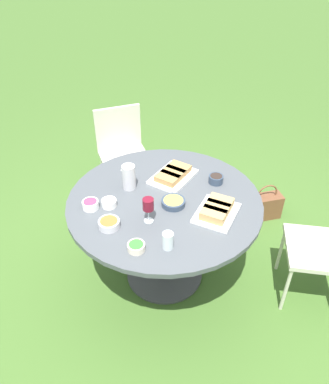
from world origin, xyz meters
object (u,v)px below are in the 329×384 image
object	(u,v)px
water_pitcher	(129,177)
wine_glass	(148,205)
handbag	(265,206)
dining_table	(164,212)
chair_near_right	(122,147)

from	to	relation	value
water_pitcher	wine_glass	size ratio (longest dim) A/B	1.04
wine_glass	handbag	xyz separation A→B (m)	(-1.23, -0.65, -0.76)
dining_table	handbag	distance (m)	1.28
water_pitcher	dining_table	bearing A→B (deg)	138.03
chair_near_right	handbag	distance (m)	1.46
dining_table	chair_near_right	bearing A→B (deg)	-83.87
dining_table	wine_glass	bearing A→B (deg)	52.14
dining_table	chair_near_right	distance (m)	1.18
chair_near_right	handbag	xyz separation A→B (m)	(-1.21, 0.71, -0.40)
dining_table	wine_glass	world-z (taller)	wine_glass
dining_table	chair_near_right	xyz separation A→B (m)	(0.13, -1.17, -0.12)
water_pitcher	wine_glass	world-z (taller)	water_pitcher
water_pitcher	handbag	xyz separation A→B (m)	(-1.29, -0.27, -0.73)
chair_near_right	handbag	size ratio (longest dim) A/B	2.42
dining_table	handbag	bearing A→B (deg)	-157.10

